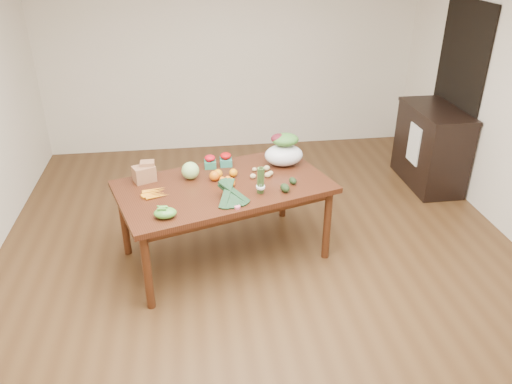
{
  "coord_description": "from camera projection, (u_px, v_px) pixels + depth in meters",
  "views": [
    {
      "loc": [
        -0.59,
        -3.66,
        2.73
      ],
      "look_at": [
        -0.08,
        0.0,
        0.8
      ],
      "focal_mm": 35.0,
      "sensor_mm": 36.0,
      "label": 1
    }
  ],
  "objects": [
    {
      "name": "floor",
      "position": [
        265.0,
        269.0,
        4.55
      ],
      "size": [
        6.0,
        6.0,
        0.0
      ],
      "primitive_type": "plane",
      "color": "#4F341B",
      "rests_on": "ground"
    },
    {
      "name": "room_walls",
      "position": [
        266.0,
        129.0,
        3.92
      ],
      "size": [
        5.02,
        6.02,
        2.7
      ],
      "color": "silver",
      "rests_on": "floor"
    },
    {
      "name": "dining_table",
      "position": [
        225.0,
        221.0,
        4.58
      ],
      "size": [
        2.05,
        1.52,
        0.75
      ],
      "primitive_type": "cube",
      "rotation": [
        0.0,
        0.0,
        0.3
      ],
      "color": "#411E0F",
      "rests_on": "floor"
    },
    {
      "name": "doorway_dark",
      "position": [
        456.0,
        95.0,
        5.77
      ],
      "size": [
        0.02,
        1.0,
        2.1
      ],
      "primitive_type": "cube",
      "color": "black",
      "rests_on": "floor"
    },
    {
      "name": "cabinet",
      "position": [
        431.0,
        147.0,
        5.9
      ],
      "size": [
        0.52,
        1.02,
        0.94
      ],
      "primitive_type": "cube",
      "color": "black",
      "rests_on": "floor"
    },
    {
      "name": "dish_towel",
      "position": [
        414.0,
        144.0,
        5.76
      ],
      "size": [
        0.02,
        0.28,
        0.45
      ],
      "primitive_type": "cube",
      "color": "white",
      "rests_on": "cabinet"
    },
    {
      "name": "paper_bag",
      "position": [
        144.0,
        172.0,
        4.42
      ],
      "size": [
        0.3,
        0.27,
        0.17
      ],
      "primitive_type": null,
      "rotation": [
        0.0,
        0.0,
        0.3
      ],
      "color": "#916741",
      "rests_on": "dining_table"
    },
    {
      "name": "cabbage",
      "position": [
        190.0,
        171.0,
        4.47
      ],
      "size": [
        0.16,
        0.16,
        0.16
      ],
      "primitive_type": "sphere",
      "color": "#9AC974",
      "rests_on": "dining_table"
    },
    {
      "name": "strawberry_basket_a",
      "position": [
        210.0,
        163.0,
        4.7
      ],
      "size": [
        0.13,
        0.13,
        0.1
      ],
      "primitive_type": null,
      "rotation": [
        0.0,
        0.0,
        0.3
      ],
      "color": "red",
      "rests_on": "dining_table"
    },
    {
      "name": "strawberry_basket_b",
      "position": [
        226.0,
        160.0,
        4.74
      ],
      "size": [
        0.14,
        0.14,
        0.1
      ],
      "primitive_type": null,
      "rotation": [
        0.0,
        0.0,
        0.3
      ],
      "color": "#AE0C0B",
      "rests_on": "dining_table"
    },
    {
      "name": "orange_a",
      "position": [
        214.0,
        176.0,
        4.45
      ],
      "size": [
        0.09,
        0.09,
        0.09
      ],
      "primitive_type": "sphere",
      "color": "orange",
      "rests_on": "dining_table"
    },
    {
      "name": "orange_b",
      "position": [
        218.0,
        174.0,
        4.5
      ],
      "size": [
        0.08,
        0.08,
        0.08
      ],
      "primitive_type": "sphere",
      "color": "orange",
      "rests_on": "dining_table"
    },
    {
      "name": "orange_c",
      "position": [
        233.0,
        173.0,
        4.53
      ],
      "size": [
        0.08,
        0.08,
        0.08
      ],
      "primitive_type": "sphere",
      "color": "orange",
      "rests_on": "dining_table"
    },
    {
      "name": "mandarin_cluster",
      "position": [
        228.0,
        180.0,
        4.38
      ],
      "size": [
        0.23,
        0.23,
        0.09
      ],
      "primitive_type": null,
      "rotation": [
        0.0,
        0.0,
        0.3
      ],
      "color": "orange",
      "rests_on": "dining_table"
    },
    {
      "name": "carrots",
      "position": [
        154.0,
        193.0,
        4.22
      ],
      "size": [
        0.27,
        0.24,
        0.03
      ],
      "primitive_type": null,
      "rotation": [
        0.0,
        0.0,
        0.3
      ],
      "color": "orange",
      "rests_on": "dining_table"
    },
    {
      "name": "snap_pea_bag",
      "position": [
        165.0,
        213.0,
        3.88
      ],
      "size": [
        0.18,
        0.13,
        0.08
      ],
      "primitive_type": "ellipsoid",
      "color": "green",
      "rests_on": "dining_table"
    },
    {
      "name": "kale_bunch",
      "position": [
        232.0,
        194.0,
        4.07
      ],
      "size": [
        0.42,
        0.48,
        0.16
      ],
      "primitive_type": null,
      "rotation": [
        0.0,
        0.0,
        0.3
      ],
      "color": "black",
      "rests_on": "dining_table"
    },
    {
      "name": "asparagus_bundle",
      "position": [
        261.0,
        180.0,
        4.19
      ],
      "size": [
        0.11,
        0.14,
        0.26
      ],
      "primitive_type": null,
      "rotation": [
        0.15,
        0.0,
        0.3
      ],
      "color": "#4A6D32",
      "rests_on": "dining_table"
    },
    {
      "name": "potato_a",
      "position": [
        253.0,
        176.0,
        4.5
      ],
      "size": [
        0.05,
        0.05,
        0.05
      ],
      "primitive_type": "ellipsoid",
      "color": "#D8B67C",
      "rests_on": "dining_table"
    },
    {
      "name": "potato_b",
      "position": [
        268.0,
        175.0,
        4.52
      ],
      "size": [
        0.06,
        0.05,
        0.05
      ],
      "primitive_type": "ellipsoid",
      "color": "tan",
      "rests_on": "dining_table"
    },
    {
      "name": "potato_c",
      "position": [
        267.0,
        168.0,
        4.65
      ],
      "size": [
        0.06,
        0.05,
        0.05
      ],
      "primitive_type": "ellipsoid",
      "color": "tan",
      "rests_on": "dining_table"
    },
    {
      "name": "potato_d",
      "position": [
        254.0,
        169.0,
        4.64
      ],
      "size": [
        0.04,
        0.04,
        0.04
      ],
      "primitive_type": "ellipsoid",
      "color": "tan",
      "rests_on": "dining_table"
    },
    {
      "name": "potato_e",
      "position": [
        271.0,
        173.0,
        4.56
      ],
      "size": [
        0.05,
        0.05,
        0.04
      ],
      "primitive_type": "ellipsoid",
      "color": "tan",
      "rests_on": "dining_table"
    },
    {
      "name": "avocado_a",
      "position": [
        285.0,
        188.0,
        4.26
      ],
      "size": [
        0.1,
        0.12,
        0.07
      ],
      "primitive_type": "ellipsoid",
      "rotation": [
        0.0,
        0.0,
        0.3
      ],
      "color": "black",
      "rests_on": "dining_table"
    },
    {
      "name": "avocado_b",
      "position": [
        293.0,
        181.0,
        4.4
      ],
      "size": [
        0.08,
        0.1,
        0.06
      ],
      "primitive_type": "ellipsoid",
      "rotation": [
        0.0,
        0.0,
        0.3
      ],
      "color": "black",
      "rests_on": "dining_table"
    },
    {
      "name": "salad_bag",
      "position": [
        284.0,
        151.0,
        4.71
      ],
      "size": [
        0.43,
        0.37,
        0.28
      ],
      "primitive_type": null,
      "rotation": [
        0.0,
        0.0,
        0.3
      ],
      "color": "white",
      "rests_on": "dining_table"
    }
  ]
}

